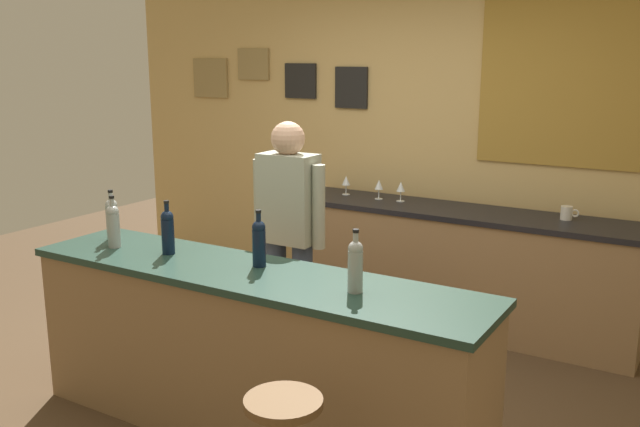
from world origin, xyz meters
TOP-DOWN VIEW (x-y plane):
  - ground_plane at (0.00, 0.00)m, footprint 10.00×10.00m
  - back_wall at (0.01, 2.03)m, footprint 6.00×0.09m
  - bar_counter at (0.00, -0.40)m, footprint 2.62×0.60m
  - side_counter at (0.40, 1.65)m, footprint 2.66×0.56m
  - bartender at (-0.26, 0.37)m, footprint 0.52×0.21m
  - wine_bottle_a at (-1.08, -0.32)m, footprint 0.07×0.07m
  - wine_bottle_b at (-0.94, -0.43)m, footprint 0.07×0.07m
  - wine_bottle_c at (-0.58, -0.37)m, footprint 0.07×0.07m
  - wine_bottle_d at (-0.00, -0.30)m, footprint 0.07×0.07m
  - wine_bottle_e at (0.63, -0.40)m, footprint 0.07×0.07m
  - wine_glass_a at (-0.59, 1.71)m, footprint 0.07×0.07m
  - wine_glass_b at (-0.28, 1.69)m, footprint 0.07×0.07m
  - wine_glass_c at (-0.10, 1.70)m, footprint 0.07×0.07m
  - coffee_mug at (1.14, 1.73)m, footprint 0.12×0.08m

SIDE VIEW (x-z plane):
  - ground_plane at x=0.00m, z-range 0.00..0.00m
  - side_counter at x=0.40m, z-range 0.00..0.90m
  - bar_counter at x=0.00m, z-range 0.00..0.92m
  - bartender at x=-0.26m, z-range 0.13..1.75m
  - coffee_mug at x=1.14m, z-range 0.90..1.00m
  - wine_glass_a at x=-0.59m, z-range 0.93..1.09m
  - wine_glass_b at x=-0.28m, z-range 0.93..1.09m
  - wine_glass_c at x=-0.10m, z-range 0.93..1.09m
  - wine_bottle_a at x=-1.08m, z-range 0.90..1.21m
  - wine_bottle_b at x=-0.94m, z-range 0.90..1.21m
  - wine_bottle_c at x=-0.58m, z-range 0.90..1.21m
  - wine_bottle_d at x=0.00m, z-range 0.90..1.21m
  - wine_bottle_e at x=0.63m, z-range 0.90..1.21m
  - back_wall at x=0.01m, z-range 0.02..2.82m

